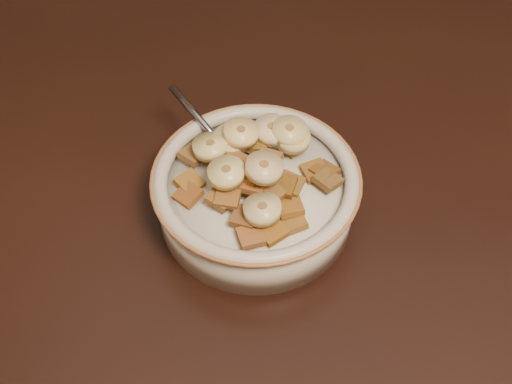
# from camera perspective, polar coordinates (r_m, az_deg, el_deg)

# --- Properties ---
(table) EXTENTS (1.42, 0.93, 0.04)m
(table) POSITION_cam_1_polar(r_m,az_deg,el_deg) (0.72, 20.25, 4.40)
(table) COLOR black
(table) RESTS_ON floor
(chair) EXTENTS (0.52, 0.52, 1.06)m
(chair) POSITION_cam_1_polar(r_m,az_deg,el_deg) (1.26, 16.24, 15.64)
(chair) COLOR black
(chair) RESTS_ON floor
(cereal_bowl) EXTENTS (0.17, 0.17, 0.04)m
(cereal_bowl) POSITION_cam_1_polar(r_m,az_deg,el_deg) (0.57, 0.00, -0.58)
(cereal_bowl) COLOR #B1ADA1
(cereal_bowl) RESTS_ON table
(milk) EXTENTS (0.14, 0.14, 0.00)m
(milk) POSITION_cam_1_polar(r_m,az_deg,el_deg) (0.55, 0.00, 0.76)
(milk) COLOR beige
(milk) RESTS_ON cereal_bowl
(spoon) EXTENTS (0.05, 0.05, 0.01)m
(spoon) POSITION_cam_1_polar(r_m,az_deg,el_deg) (0.57, -1.77, 2.73)
(spoon) COLOR gray
(spoon) RESTS_ON cereal_bowl
(cereal_square_0) EXTENTS (0.03, 0.03, 0.01)m
(cereal_square_0) POSITION_cam_1_polar(r_m,az_deg,el_deg) (0.53, -0.04, 1.69)
(cereal_square_0) COLOR brown
(cereal_square_0) RESTS_ON milk
(cereal_square_1) EXTENTS (0.02, 0.03, 0.01)m
(cereal_square_1) POSITION_cam_1_polar(r_m,az_deg,el_deg) (0.53, 3.07, -1.33)
(cereal_square_1) COLOR #8E5D1F
(cereal_square_1) RESTS_ON milk
(cereal_square_2) EXTENTS (0.02, 0.02, 0.01)m
(cereal_square_2) POSITION_cam_1_polar(r_m,az_deg,el_deg) (0.57, -3.73, 3.26)
(cereal_square_2) COLOR brown
(cereal_square_2) RESTS_ON milk
(cereal_square_3) EXTENTS (0.02, 0.02, 0.01)m
(cereal_square_3) POSITION_cam_1_polar(r_m,az_deg,el_deg) (0.58, -1.94, 4.32)
(cereal_square_3) COLOR brown
(cereal_square_3) RESTS_ON milk
(cereal_square_4) EXTENTS (0.03, 0.03, 0.01)m
(cereal_square_4) POSITION_cam_1_polar(r_m,az_deg,el_deg) (0.56, 6.11, 1.84)
(cereal_square_4) COLOR brown
(cereal_square_4) RESTS_ON milk
(cereal_square_5) EXTENTS (0.03, 0.03, 0.01)m
(cereal_square_5) POSITION_cam_1_polar(r_m,az_deg,el_deg) (0.57, -4.88, 3.87)
(cereal_square_5) COLOR brown
(cereal_square_5) RESTS_ON milk
(cereal_square_6) EXTENTS (0.03, 0.03, 0.01)m
(cereal_square_6) POSITION_cam_1_polar(r_m,az_deg,el_deg) (0.56, 5.23, 1.88)
(cereal_square_6) COLOR brown
(cereal_square_6) RESTS_ON milk
(cereal_square_7) EXTENTS (0.02, 0.02, 0.01)m
(cereal_square_7) POSITION_cam_1_polar(r_m,az_deg,el_deg) (0.52, 1.05, -0.68)
(cereal_square_7) COLOR brown
(cereal_square_7) RESTS_ON milk
(cereal_square_8) EXTENTS (0.03, 0.03, 0.01)m
(cereal_square_8) POSITION_cam_1_polar(r_m,az_deg,el_deg) (0.53, -0.15, 0.71)
(cereal_square_8) COLOR #965A2C
(cereal_square_8) RESTS_ON milk
(cereal_square_9) EXTENTS (0.03, 0.03, 0.01)m
(cereal_square_9) POSITION_cam_1_polar(r_m,az_deg,el_deg) (0.54, -6.06, -0.25)
(cereal_square_9) COLOR #954B18
(cereal_square_9) RESTS_ON milk
(cereal_square_10) EXTENTS (0.02, 0.02, 0.01)m
(cereal_square_10) POSITION_cam_1_polar(r_m,az_deg,el_deg) (0.57, -2.94, 4.24)
(cereal_square_10) COLOR brown
(cereal_square_10) RESTS_ON milk
(cereal_square_11) EXTENTS (0.03, 0.03, 0.01)m
(cereal_square_11) POSITION_cam_1_polar(r_m,az_deg,el_deg) (0.54, 1.09, 2.82)
(cereal_square_11) COLOR #9D5322
(cereal_square_11) RESTS_ON milk
(cereal_square_12) EXTENTS (0.03, 0.03, 0.01)m
(cereal_square_12) POSITION_cam_1_polar(r_m,az_deg,el_deg) (0.54, 3.10, 0.71)
(cereal_square_12) COLOR brown
(cereal_square_12) RESTS_ON milk
(cereal_square_13) EXTENTS (0.03, 0.03, 0.01)m
(cereal_square_13) POSITION_cam_1_polar(r_m,az_deg,el_deg) (0.54, -2.59, 1.21)
(cereal_square_13) COLOR brown
(cereal_square_13) RESTS_ON milk
(cereal_square_14) EXTENTS (0.02, 0.02, 0.01)m
(cereal_square_14) POSITION_cam_1_polar(r_m,az_deg,el_deg) (0.57, 0.07, 4.43)
(cereal_square_14) COLOR olive
(cereal_square_14) RESTS_ON milk
(cereal_square_15) EXTENTS (0.03, 0.03, 0.01)m
(cereal_square_15) POSITION_cam_1_polar(r_m,az_deg,el_deg) (0.53, -3.15, -0.50)
(cereal_square_15) COLOR brown
(cereal_square_15) RESTS_ON milk
(cereal_square_16) EXTENTS (0.03, 0.03, 0.01)m
(cereal_square_16) POSITION_cam_1_polar(r_m,az_deg,el_deg) (0.53, 1.26, -0.09)
(cereal_square_16) COLOR brown
(cereal_square_16) RESTS_ON milk
(cereal_square_17) EXTENTS (0.03, 0.03, 0.01)m
(cereal_square_17) POSITION_cam_1_polar(r_m,az_deg,el_deg) (0.55, 6.40, 1.07)
(cereal_square_17) COLOR brown
(cereal_square_17) RESTS_ON milk
(cereal_square_18) EXTENTS (0.02, 0.02, 0.01)m
(cereal_square_18) POSITION_cam_1_polar(r_m,az_deg,el_deg) (0.52, -1.02, -2.23)
(cereal_square_18) COLOR brown
(cereal_square_18) RESTS_ON milk
(cereal_square_19) EXTENTS (0.03, 0.03, 0.01)m
(cereal_square_19) POSITION_cam_1_polar(r_m,az_deg,el_deg) (0.53, -0.24, 1.63)
(cereal_square_19) COLOR brown
(cereal_square_19) RESTS_ON milk
(cereal_square_20) EXTENTS (0.03, 0.03, 0.01)m
(cereal_square_20) POSITION_cam_1_polar(r_m,az_deg,el_deg) (0.55, -5.93, 0.84)
(cereal_square_20) COLOR #8A5C19
(cereal_square_20) RESTS_ON milk
(cereal_square_21) EXTENTS (0.03, 0.03, 0.01)m
(cereal_square_21) POSITION_cam_1_polar(r_m,az_deg,el_deg) (0.58, 3.15, 4.19)
(cereal_square_21) COLOR brown
(cereal_square_21) RESTS_ON milk
(cereal_square_22) EXTENTS (0.03, 0.03, 0.01)m
(cereal_square_22) POSITION_cam_1_polar(r_m,az_deg,el_deg) (0.53, -0.63, 1.61)
(cereal_square_22) COLOR #986224
(cereal_square_22) RESTS_ON milk
(cereal_square_23) EXTENTS (0.02, 0.02, 0.01)m
(cereal_square_23) POSITION_cam_1_polar(r_m,az_deg,el_deg) (0.53, -2.52, -0.41)
(cereal_square_23) COLOR #935526
(cereal_square_23) RESTS_ON milk
(cereal_square_24) EXTENTS (0.03, 0.03, 0.01)m
(cereal_square_24) POSITION_cam_1_polar(r_m,az_deg,el_deg) (0.51, -0.47, -3.98)
(cereal_square_24) COLOR brown
(cereal_square_24) RESTS_ON milk
(cereal_square_25) EXTENTS (0.03, 0.03, 0.01)m
(cereal_square_25) POSITION_cam_1_polar(r_m,az_deg,el_deg) (0.57, -5.61, 3.31)
(cereal_square_25) COLOR brown
(cereal_square_25) RESTS_ON milk
(cereal_square_26) EXTENTS (0.03, 0.03, 0.01)m
(cereal_square_26) POSITION_cam_1_polar(r_m,az_deg,el_deg) (0.52, 3.30, -2.69)
(cereal_square_26) COLOR #915D1C
(cereal_square_26) RESTS_ON milk
(cereal_square_27) EXTENTS (0.03, 0.03, 0.01)m
(cereal_square_27) POSITION_cam_1_polar(r_m,az_deg,el_deg) (0.54, 1.38, 1.65)
(cereal_square_27) COLOR brown
(cereal_square_27) RESTS_ON milk
(cereal_square_28) EXTENTS (0.03, 0.03, 0.01)m
(cereal_square_28) POSITION_cam_1_polar(r_m,az_deg,el_deg) (0.55, -1.87, 2.66)
(cereal_square_28) COLOR brown
(cereal_square_28) RESTS_ON milk
(cereal_square_29) EXTENTS (0.03, 0.03, 0.01)m
(cereal_square_29) POSITION_cam_1_polar(r_m,az_deg,el_deg) (0.51, 1.49, -3.50)
(cereal_square_29) COLOR brown
(cereal_square_29) RESTS_ON milk
(cereal_square_30) EXTENTS (0.02, 0.03, 0.01)m
(cereal_square_30) POSITION_cam_1_polar(r_m,az_deg,el_deg) (0.53, 2.44, 0.64)
(cereal_square_30) COLOR brown
(cereal_square_30) RESTS_ON milk
(banana_slice_0) EXTENTS (0.04, 0.04, 0.01)m
(banana_slice_0) POSITION_cam_1_polar(r_m,az_deg,el_deg) (0.51, 0.58, -1.55)
(banana_slice_0) COLOR #D0C083
(banana_slice_0) RESTS_ON milk
(banana_slice_1) EXTENTS (0.03, 0.03, 0.01)m
(banana_slice_1) POSITION_cam_1_polar(r_m,az_deg,el_deg) (0.57, 1.39, 5.56)
(banana_slice_1) COLOR #FEE8AB
(banana_slice_1) RESTS_ON milk
(banana_slice_2) EXTENTS (0.04, 0.04, 0.01)m
(banana_slice_2) POSITION_cam_1_polar(r_m,az_deg,el_deg) (0.56, -1.33, 5.27)
(banana_slice_2) COLOR #FDDA86
(banana_slice_2) RESTS_ON milk
(banana_slice_3) EXTENTS (0.04, 0.04, 0.01)m
(banana_slice_3) POSITION_cam_1_polar(r_m,az_deg,el_deg) (0.56, -2.22, 4.70)
(banana_slice_3) COLOR #FBED9D
(banana_slice_3) RESTS_ON milk
(banana_slice_4) EXTENTS (0.04, 0.04, 0.01)m
(banana_slice_4) POSITION_cam_1_polar(r_m,az_deg,el_deg) (0.53, -2.64, 1.73)
(banana_slice_4) COLOR #FDDD99
(banana_slice_4) RESTS_ON milk
(banana_slice_5) EXTENTS (0.04, 0.04, 0.01)m
(banana_slice_5) POSITION_cam_1_polar(r_m,az_deg,el_deg) (0.52, 0.72, 2.15)
(banana_slice_5) COLOR #DCC488
(banana_slice_5) RESTS_ON milk
(banana_slice_6) EXTENTS (0.04, 0.04, 0.01)m
(banana_slice_6) POSITION_cam_1_polar(r_m,az_deg,el_deg) (0.57, 3.28, 4.80)
(banana_slice_6) COLOR #D5C97C
(banana_slice_6) RESTS_ON milk
(banana_slice_7) EXTENTS (0.03, 0.03, 0.02)m
(banana_slice_7) POSITION_cam_1_polar(r_m,az_deg,el_deg) (0.56, -4.08, 4.05)
(banana_slice_7) COLOR #FFE08B
(banana_slice_7) RESTS_ON milk
(banana_slice_8) EXTENTS (0.04, 0.04, 0.01)m
(banana_slice_8) POSITION_cam_1_polar(r_m,az_deg,el_deg) (0.57, 2.99, 5.40)
(banana_slice_8) COLOR #C9C06C
(banana_slice_8) RESTS_ON milk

